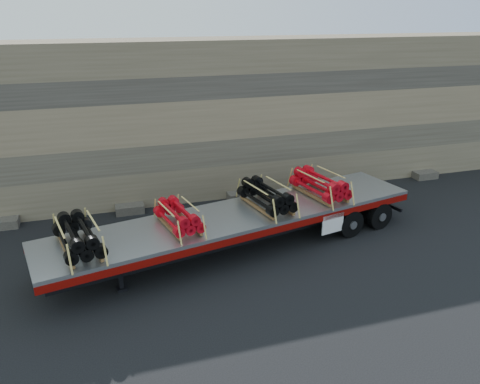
% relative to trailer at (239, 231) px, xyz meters
% --- Properties ---
extents(ground, '(120.00, 120.00, 0.00)m').
position_rel_trailer_xyz_m(ground, '(-0.55, -0.23, -0.70)').
color(ground, black).
rests_on(ground, ground).
extents(rock_wall, '(44.00, 3.00, 7.00)m').
position_rel_trailer_xyz_m(rock_wall, '(-0.55, 6.27, 2.80)').
color(rock_wall, '#7A6B54').
rests_on(rock_wall, ground).
extents(trailer, '(14.27, 5.53, 1.40)m').
position_rel_trailer_xyz_m(trailer, '(0.00, 0.00, 0.00)').
color(trailer, '#ABAEB3').
rests_on(trailer, ground).
extents(bundle_front, '(1.64, 2.54, 0.83)m').
position_rel_trailer_xyz_m(bundle_front, '(-5.39, -1.14, 1.12)').
color(bundle_front, black).
rests_on(bundle_front, trailer).
extents(bundle_midfront, '(1.44, 2.24, 0.73)m').
position_rel_trailer_xyz_m(bundle_midfront, '(-2.24, -0.47, 1.07)').
color(bundle_midfront, red).
rests_on(bundle_midfront, trailer).
extents(bundle_midrear, '(1.64, 2.55, 0.84)m').
position_rel_trailer_xyz_m(bundle_midrear, '(1.13, 0.24, 1.12)').
color(bundle_midrear, black).
rests_on(bundle_midrear, trailer).
extents(bundle_rear, '(1.68, 2.61, 0.86)m').
position_rel_trailer_xyz_m(bundle_rear, '(3.51, 0.74, 1.13)').
color(bundle_rear, red).
rests_on(bundle_rear, trailer).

